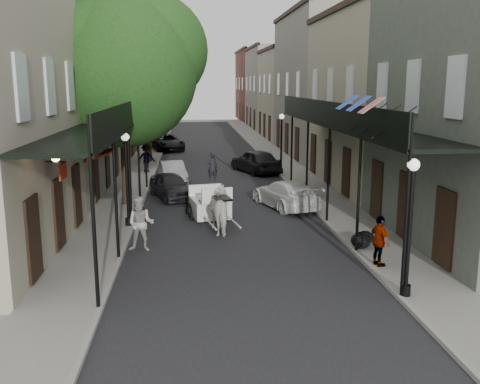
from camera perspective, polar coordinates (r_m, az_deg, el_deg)
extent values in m
plane|color=gray|center=(16.18, 0.63, -9.16)|extent=(140.00, 140.00, 0.00)
cube|color=black|center=(35.55, -2.70, 2.31)|extent=(8.00, 90.00, 0.01)
cube|color=gray|center=(35.67, -10.76, 2.23)|extent=(2.20, 90.00, 0.12)
cube|color=gray|center=(36.11, 5.26, 2.50)|extent=(2.20, 90.00, 0.12)
cube|color=#9E977E|center=(45.59, -14.42, 10.63)|extent=(5.00, 80.00, 10.50)
cube|color=gray|center=(46.18, 7.56, 10.89)|extent=(5.00, 80.00, 10.50)
cube|color=black|center=(22.38, -14.20, 6.80)|extent=(2.20, 18.00, 0.12)
cube|color=black|center=(22.21, -11.56, 8.18)|extent=(0.06, 18.00, 1.00)
cylinder|color=black|center=(13.75, -15.31, -4.06)|extent=(0.10, 0.10, 4.00)
cylinder|color=black|center=(21.49, -11.71, 1.67)|extent=(0.10, 0.10, 4.00)
cylinder|color=black|center=(29.37, -10.03, 4.35)|extent=(0.10, 0.10, 4.00)
cube|color=black|center=(23.07, 11.35, 7.06)|extent=(2.20, 18.00, 0.12)
cube|color=black|center=(22.76, 8.84, 8.35)|extent=(0.06, 18.00, 1.00)
cylinder|color=black|center=(14.64, 17.29, -3.23)|extent=(0.10, 0.10, 4.00)
cylinder|color=black|center=(22.07, 9.41, 2.01)|extent=(0.10, 0.10, 4.00)
cylinder|color=black|center=(29.80, 5.53, 4.57)|extent=(0.10, 0.10, 4.00)
cylinder|color=#382619|center=(25.39, -12.16, 4.97)|extent=(0.44, 0.44, 5.60)
sphere|color=#1A4315|center=(25.23, -12.49, 12.39)|extent=(6.80, 6.80, 6.80)
sphere|color=#1A4315|center=(25.74, -9.31, 14.71)|extent=(5.10, 5.10, 5.10)
cylinder|color=#382619|center=(39.29, -9.78, 6.91)|extent=(0.44, 0.44, 5.04)
sphere|color=#1A4315|center=(39.16, -9.93, 11.20)|extent=(6.00, 6.00, 6.00)
sphere|color=#1A4315|center=(39.70, -8.14, 12.56)|extent=(4.50, 4.50, 4.50)
cylinder|color=black|center=(15.24, 17.22, -9.95)|extent=(0.28, 0.28, 0.30)
cylinder|color=black|center=(14.76, 17.58, -4.34)|extent=(0.12, 0.12, 3.40)
sphere|color=white|center=(14.38, 18.03, 2.78)|extent=(0.32, 0.32, 0.32)
cylinder|color=black|center=(21.89, -11.78, -3.11)|extent=(0.28, 0.28, 0.30)
cylinder|color=black|center=(21.56, -11.94, 0.88)|extent=(0.12, 0.12, 3.40)
sphere|color=white|center=(21.30, -12.15, 5.78)|extent=(0.32, 0.32, 0.32)
cylinder|color=black|center=(33.97, 4.38, 2.30)|extent=(0.28, 0.28, 0.30)
cylinder|color=black|center=(33.76, 4.42, 4.90)|extent=(0.12, 0.12, 3.40)
sphere|color=white|center=(33.59, 4.47, 8.04)|extent=(0.32, 0.32, 0.32)
imported|color=silver|center=(20.77, -1.84, -1.94)|extent=(1.31, 2.21, 1.75)
torus|color=black|center=(23.57, -5.71, -0.90)|extent=(0.35, 1.36, 1.37)
torus|color=black|center=(23.93, -1.62, -0.66)|extent=(0.35, 1.36, 1.37)
torus|color=black|center=(22.27, -4.47, -2.46)|extent=(0.20, 0.71, 0.71)
torus|color=black|center=(22.55, -1.20, -2.25)|extent=(0.20, 0.71, 0.71)
cube|color=white|center=(23.44, -3.55, 0.20)|extent=(1.81, 2.15, 0.74)
cube|color=white|center=(22.28, -2.95, 1.00)|extent=(1.36, 0.81, 0.13)
cube|color=white|center=(21.96, -2.80, 1.69)|extent=(1.27, 0.34, 0.53)
imported|color=black|center=(22.16, -2.97, 2.67)|extent=(0.48, 0.36, 1.19)
imported|color=#A5A39B|center=(18.75, -10.52, -3.36)|extent=(1.03, 0.86, 1.92)
imported|color=gray|center=(34.56, -9.96, 3.58)|extent=(1.19, 0.72, 1.80)
imported|color=gray|center=(17.15, 14.66, -5.09)|extent=(0.62, 1.01, 1.60)
imported|color=black|center=(27.08, -7.38, 0.67)|extent=(2.64, 4.08, 1.29)
imported|color=gray|center=(31.35, -7.20, 2.11)|extent=(1.87, 3.90, 1.23)
imported|color=black|center=(46.50, -7.80, 5.28)|extent=(3.51, 5.50, 1.41)
imported|color=white|center=(24.96, 4.88, -0.22)|extent=(3.02, 4.76, 1.29)
imported|color=black|center=(34.66, 1.67, 3.35)|extent=(3.27, 4.85, 1.53)
ellipsoid|color=black|center=(18.89, 12.78, -5.06)|extent=(0.69, 0.69, 0.59)
ellipsoid|color=black|center=(19.40, 13.21, -4.79)|extent=(0.61, 0.61, 0.49)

